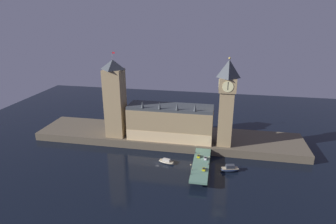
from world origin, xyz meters
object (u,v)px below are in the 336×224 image
Objects in this scene: car_southbound_trail at (205,158)px; street_lamp_far at (195,148)px; victoria_tower at (115,99)px; pedestrian_near_rail at (192,169)px; car_southbound_lead at (204,169)px; boat_downstream at (230,169)px; street_lamp_mid at (209,159)px; pedestrian_mid_walk at (208,164)px; street_lamp_near at (191,168)px; boat_upstream at (166,162)px; car_northbound_lead at (198,156)px; clock_tower at (227,101)px; pedestrian_far_rail at (196,153)px.

car_southbound_trail is 0.65× the size of street_lamp_far.
pedestrian_near_rail is at bearing -32.79° from victoria_tower.
car_southbound_lead is at bearing -90.00° from car_southbound_trail.
street_lamp_mid is at bearing -167.10° from boat_downstream.
street_lamp_near is at bearing -126.83° from pedestrian_mid_walk.
boat_downstream is (14.30, 3.27, -7.58)m from street_lamp_mid.
car_southbound_trail is at bearing 1.73° from boat_upstream.
boat_upstream is at bearing -155.72° from street_lamp_far.
street_lamp_far is at bearing 125.91° from street_lamp_mid.
car_southbound_trail is at bearing 107.80° from pedestrian_mid_walk.
pedestrian_mid_walk is (2.46, -7.67, 0.22)m from car_southbound_trail.
pedestrian_near_rail is (-2.46, -18.58, 0.24)m from car_northbound_lead.
pedestrian_mid_walk reaches higher than car_southbound_trail.
clock_tower is at bearing 99.54° from boat_downstream.
street_lamp_mid is 0.99× the size of street_lamp_far.
boat_upstream is (-19.72, 20.55, -8.85)m from street_lamp_near.
clock_tower is 16.78× the size of car_southbound_trail.
pedestrian_mid_walk is at bearing -55.63° from pedestrian_far_rail.
car_southbound_trail is 0.31× the size of boat_upstream.
pedestrian_mid_walk is (9.86, 8.73, 0.01)m from pedestrian_near_rail.
street_lamp_near is (-7.79, -21.37, 3.82)m from car_southbound_trail.
street_lamp_mid is (0.40, 1.02, 2.84)m from pedestrian_mid_walk.
clock_tower reaches higher than car_southbound_lead.
car_northbound_lead is 2.59× the size of pedestrian_far_rail.
pedestrian_mid_walk is (77.34, -34.74, -31.18)m from victoria_tower.
street_lamp_mid is at bearing -54.09° from street_lamp_far.
street_lamp_mid reaches higher than boat_upstream.
clock_tower is 45.08m from car_southbound_trail.
car_northbound_lead reaches higher than boat_downstream.
car_southbound_trail is at bearing 65.73° from pedestrian_near_rail.
car_northbound_lead is 24.04m from street_lamp_near.
street_lamp_far is (-0.00, 29.44, -0.72)m from street_lamp_near.
car_southbound_trail is 11.64m from street_lamp_far.
victoria_tower is 87.22m from street_lamp_near.
street_lamp_far is at bearing 155.36° from boat_downstream.
pedestrian_mid_walk is at bearing -12.86° from boat_upstream.
car_southbound_trail is 18.07m from boat_downstream.
clock_tower reaches higher than boat_upstream.
car_northbound_lead is 0.68× the size of street_lamp_far.
car_southbound_lead is 14.70m from car_southbound_trail.
victoria_tower is 103.38m from boat_downstream.
pedestrian_far_rail is (-7.39, 21.44, 0.18)m from car_southbound_lead.
pedestrian_near_rail reaches higher than boat_upstream.
street_lamp_mid reaches higher than pedestrian_far_rail.
pedestrian_mid_walk is 17.49m from street_lamp_near.
car_southbound_lead is at bearing -29.15° from victoria_tower.
victoria_tower reaches higher than street_lamp_near.
street_lamp_far is at bearing 24.28° from boat_upstream.
car_northbound_lead is 23.22m from boat_downstream.
car_northbound_lead is 2.30× the size of pedestrian_mid_walk.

